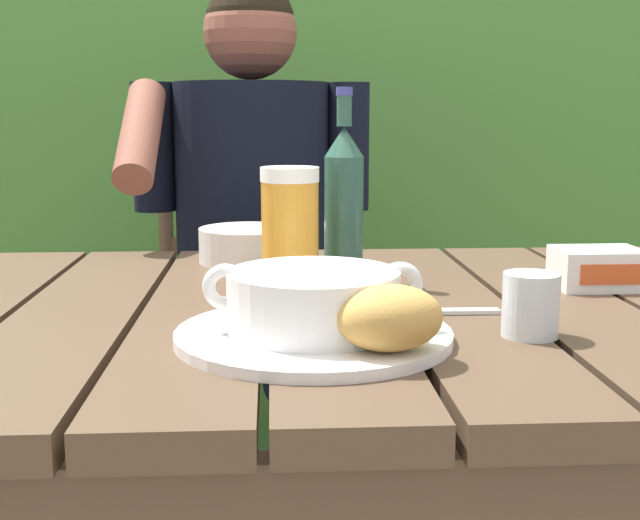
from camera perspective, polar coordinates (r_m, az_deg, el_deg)
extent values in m
cube|color=#4C3727|center=(1.09, -16.27, -4.07)|extent=(0.15, 0.84, 0.04)
cube|color=#4C3727|center=(1.06, -7.99, -4.08)|extent=(0.15, 0.84, 0.04)
cube|color=#4C3727|center=(1.06, 0.48, -3.99)|extent=(0.15, 0.84, 0.04)
cube|color=#4C3727|center=(1.08, 8.78, -3.82)|extent=(0.15, 0.84, 0.04)
cube|color=#4C3727|center=(1.13, 16.61, -3.59)|extent=(0.15, 0.84, 0.04)
cube|color=#4C3727|center=(0.71, 2.67, -16.26)|extent=(1.36, 0.03, 0.08)
cube|color=#4C3727|center=(1.45, -0.56, -2.44)|extent=(1.36, 0.03, 0.08)
cube|color=#427531|center=(2.63, -1.88, 6.66)|extent=(3.91, 0.60, 1.66)
cylinder|color=#4C3823|center=(2.87, 12.02, 7.79)|extent=(0.10, 0.10, 1.76)
cylinder|color=#4C3823|center=(2.83, -14.60, 5.95)|extent=(0.10, 0.10, 1.59)
cylinder|color=brown|center=(1.79, 2.89, -14.89)|extent=(0.04, 0.04, 0.46)
cylinder|color=brown|center=(1.80, -11.83, -14.96)|extent=(0.04, 0.04, 0.46)
cylinder|color=brown|center=(2.19, 1.64, -10.10)|extent=(0.04, 0.04, 0.46)
cylinder|color=brown|center=(2.20, -10.18, -10.19)|extent=(0.04, 0.04, 0.46)
cube|color=brown|center=(1.90, -4.47, -5.64)|extent=(0.48, 0.47, 0.02)
cylinder|color=brown|center=(2.07, 1.72, 3.44)|extent=(0.04, 0.04, 0.57)
cylinder|color=brown|center=(2.07, -10.63, 3.30)|extent=(0.04, 0.04, 0.57)
cube|color=brown|center=(2.07, -4.44, 1.05)|extent=(0.44, 0.02, 0.04)
cube|color=brown|center=(2.05, -4.49, 4.97)|extent=(0.44, 0.02, 0.04)
cube|color=brown|center=(2.04, -4.55, 8.94)|extent=(0.44, 0.02, 0.04)
cylinder|color=black|center=(1.71, -1.56, -16.41)|extent=(0.11, 0.11, 0.45)
cylinder|color=black|center=(1.70, -1.72, -6.25)|extent=(0.13, 0.40, 0.13)
cylinder|color=black|center=(1.71, -7.50, -16.44)|extent=(0.11, 0.11, 0.45)
cylinder|color=black|center=(1.70, -7.49, -6.29)|extent=(0.13, 0.40, 0.13)
cylinder|color=black|center=(1.74, -4.67, 3.22)|extent=(0.32, 0.32, 0.54)
sphere|color=brown|center=(1.74, -4.85, 15.42)|extent=(0.19, 0.19, 0.19)
sphere|color=black|center=(1.74, -4.86, 16.05)|extent=(0.18, 0.18, 0.18)
cylinder|color=black|center=(1.72, 2.00, 7.83)|extent=(0.08, 0.08, 0.26)
cylinder|color=black|center=(1.73, -11.46, 7.65)|extent=(0.08, 0.08, 0.26)
cylinder|color=brown|center=(1.57, -12.31, 8.47)|extent=(0.07, 0.25, 0.21)
cylinder|color=white|center=(0.89, -0.46, -5.22)|extent=(0.30, 0.30, 0.01)
cylinder|color=white|center=(0.88, -0.46, -2.82)|extent=(0.19, 0.19, 0.06)
cylinder|color=#B75A20|center=(0.88, -0.46, -1.91)|extent=(0.16, 0.16, 0.01)
torus|color=white|center=(0.88, -6.53, -1.85)|extent=(0.05, 0.01, 0.05)
torus|color=white|center=(0.89, 5.53, -1.71)|extent=(0.05, 0.01, 0.05)
ellipsoid|color=#C19245|center=(0.81, 4.84, -4.01)|extent=(0.12, 0.10, 0.07)
cylinder|color=orange|center=(1.11, -2.08, 1.53)|extent=(0.08, 0.08, 0.15)
cylinder|color=white|center=(1.10, -2.11, 5.94)|extent=(0.08, 0.08, 0.02)
cylinder|color=#284F3F|center=(1.19, 1.65, 2.81)|extent=(0.06, 0.06, 0.18)
cone|color=#284F3F|center=(1.18, 1.68, 8.18)|extent=(0.06, 0.06, 0.04)
cylinder|color=#284F3F|center=(1.18, 1.69, 10.25)|extent=(0.02, 0.02, 0.04)
cylinder|color=#3B3B87|center=(1.18, 1.69, 11.58)|extent=(0.02, 0.02, 0.01)
cylinder|color=silver|center=(0.93, 14.34, -3.03)|extent=(0.06, 0.06, 0.07)
cube|color=white|center=(1.21, 18.62, -0.55)|extent=(0.12, 0.09, 0.06)
cube|color=#D05124|center=(1.17, 19.44, -0.96)|extent=(0.08, 0.00, 0.03)
cube|color=silver|center=(1.02, 9.23, -3.52)|extent=(0.11, 0.02, 0.00)
cube|color=black|center=(1.01, 5.90, -3.48)|extent=(0.06, 0.02, 0.01)
cylinder|color=white|center=(1.36, -5.01, 1.06)|extent=(0.16, 0.16, 0.06)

